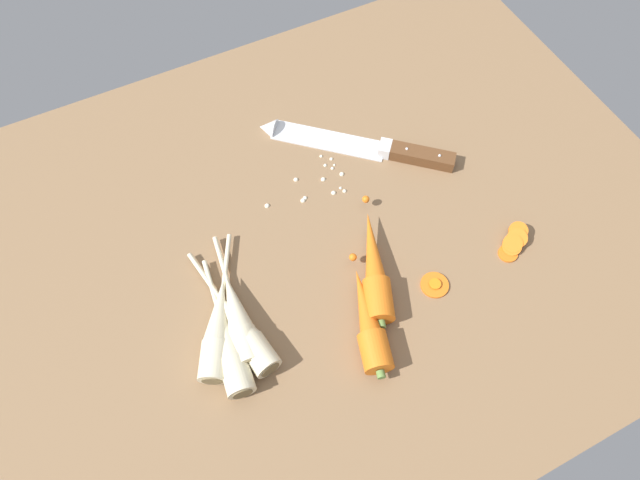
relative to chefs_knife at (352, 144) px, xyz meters
The scene contains 11 objects.
ground_plane 19.32cm from the chefs_knife, 136.27° to the right, with size 120.00×90.00×4.00cm, color brown.
chefs_knife is the anchor object (origin of this frame).
whole_carrot 25.25cm from the chefs_knife, 110.64° to the right, with size 10.80×20.94×4.20cm.
whole_carrot_second 33.67cm from the chefs_knife, 114.29° to the right, with size 8.24×18.78×4.20cm.
parsnip_front 38.42cm from the chefs_knife, 142.22° to the right, with size 6.27×22.33×4.00cm.
parsnip_mid_left 41.36cm from the chefs_knife, 142.82° to the right, with size 5.52×21.85×4.00cm.
parsnip_mid_right 39.85cm from the chefs_knife, 146.77° to the right, with size 12.82×21.74×4.00cm.
parsnip_back 37.21cm from the chefs_knife, 144.31° to the right, with size 5.71×21.68×4.00cm.
carrot_slice_stack 31.70cm from the chefs_knife, 65.40° to the right, with size 6.28×5.27×2.64cm.
carrot_slice_stray_near 29.33cm from the chefs_knife, 92.94° to the right, with size 4.29×4.29×0.70cm.
mince_crumbs 10.49cm from the chefs_knife, 153.38° to the right, with size 14.72×8.88×0.83cm.
Camera 1 is at (-19.22, -40.42, 77.11)cm, focal length 31.50 mm.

